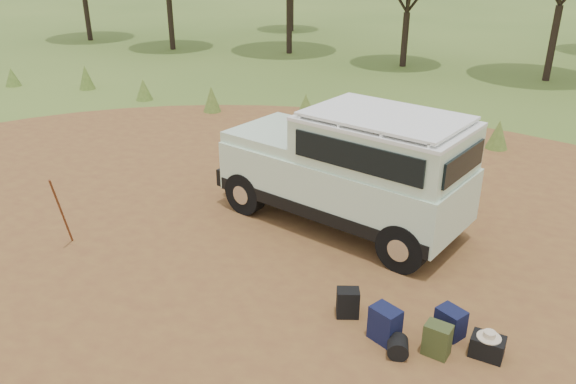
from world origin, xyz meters
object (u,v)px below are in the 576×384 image
at_px(backpack_navy, 385,324).
at_px(hard_case, 487,347).
at_px(backpack_black, 348,303).
at_px(walking_staff, 62,212).
at_px(duffel_navy, 450,322).
at_px(backpack_olive, 437,340).
at_px(safari_vehicle, 350,171).

distance_m(backpack_navy, hard_case, 1.40).
height_order(backpack_navy, hard_case, backpack_navy).
height_order(backpack_black, backpack_navy, backpack_navy).
height_order(walking_staff, backpack_navy, walking_staff).
bearing_deg(backpack_navy, duffel_navy, 56.02).
bearing_deg(backpack_olive, walking_staff, -172.15).
bearing_deg(hard_case, backpack_black, -177.99).
bearing_deg(backpack_olive, hard_case, 30.44).
distance_m(safari_vehicle, backpack_olive, 4.07).
relative_size(walking_staff, backpack_black, 3.41).
xyz_separation_m(backpack_black, backpack_navy, (0.66, -0.33, 0.04)).
bearing_deg(walking_staff, duffel_navy, -23.55).
bearing_deg(walking_staff, safari_vehicle, 7.86).
xyz_separation_m(backpack_black, hard_case, (2.04, -0.08, -0.07)).
bearing_deg(backpack_navy, walking_staff, -156.24).
relative_size(safari_vehicle, backpack_olive, 10.84).
height_order(backpack_black, backpack_olive, backpack_olive).
bearing_deg(walking_staff, hard_case, -25.69).
bearing_deg(duffel_navy, safari_vehicle, 161.06).
distance_m(walking_staff, backpack_black, 5.43).
relative_size(walking_staff, hard_case, 3.56).
xyz_separation_m(backpack_navy, duffel_navy, (0.83, 0.50, -0.05)).
bearing_deg(hard_case, backpack_olive, -154.41).
relative_size(safari_vehicle, duffel_navy, 12.14).
bearing_deg(duffel_navy, backpack_navy, -120.62).
height_order(safari_vehicle, backpack_black, safari_vehicle).
bearing_deg(hard_case, safari_vehicle, 139.96).
xyz_separation_m(backpack_olive, hard_case, (0.64, 0.25, -0.09)).
relative_size(backpack_navy, duffel_navy, 1.23).
relative_size(backpack_olive, hard_case, 1.10).
bearing_deg(walking_staff, backpack_olive, -27.72).
bearing_deg(backpack_olive, safari_vehicle, 135.72).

